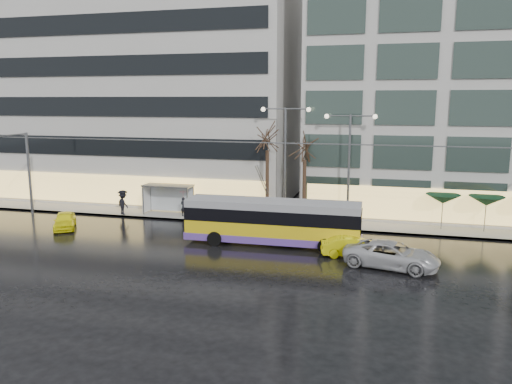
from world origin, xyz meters
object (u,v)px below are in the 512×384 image
(trolleybus, at_px, (272,223))
(taxi_a, at_px, (65,220))
(street_lamp_near, at_px, (285,148))
(bus_shelter, at_px, (165,192))

(trolleybus, bearing_deg, taxi_a, 179.35)
(trolleybus, xyz_separation_m, taxi_a, (-16.35, 0.19, -0.85))
(street_lamp_near, relative_size, taxi_a, 2.41)
(taxi_a, bearing_deg, trolleybus, -31.26)
(street_lamp_near, xyz_separation_m, taxi_a, (-15.91, -6.32, -5.35))
(taxi_a, bearing_deg, street_lamp_near, -8.94)
(bus_shelter, distance_m, street_lamp_near, 11.14)
(bus_shelter, bearing_deg, street_lamp_near, 0.63)
(street_lamp_near, height_order, taxi_a, street_lamp_near)
(trolleybus, distance_m, street_lamp_near, 7.92)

